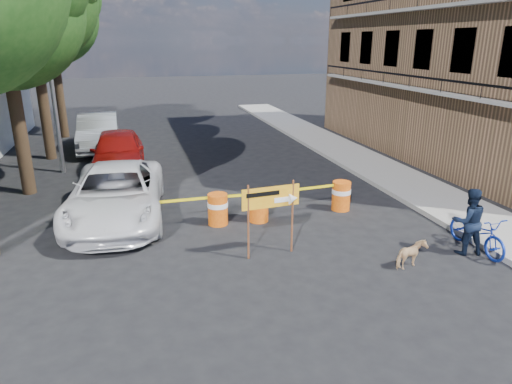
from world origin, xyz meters
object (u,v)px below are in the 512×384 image
barrel_far_left (143,216)px  barrel_far_right (341,195)px  suv_white (116,194)px  sedan_silver (98,132)px  dog (411,255)px  barrel_mid_left (218,209)px  bicycle (480,215)px  pedestrian (469,221)px  detour_sign (278,202)px  sedan_red (118,152)px  barrel_mid_right (259,206)px

barrel_far_left → barrel_far_right: (5.93, 0.19, 0.00)m
suv_white → sedan_silver: size_ratio=1.09×
dog → sedan_silver: sedan_silver is taller
barrel_mid_left → suv_white: 3.00m
bicycle → sedan_silver: bearing=123.0°
dog → suv_white: size_ratio=0.14×
pedestrian → suv_white: pedestrian is taller
detour_sign → sedan_red: bearing=108.7°
pedestrian → bicycle: 0.37m
pedestrian → sedan_silver: bearing=-43.8°
barrel_far_left → barrel_mid_right: 3.23m
barrel_far_left → suv_white: bearing=121.0°
barrel_far_left → dog: (5.83, -3.73, -0.15)m
barrel_far_right → detour_sign: bearing=-139.3°
barrel_mid_left → sedan_silver: size_ratio=0.18×
pedestrian → dog: (-1.74, -0.34, -0.51)m
barrel_far_right → barrel_far_left: bearing=-178.2°
barrel_far_left → suv_white: 1.39m
dog → pedestrian: bearing=-97.2°
bicycle → sedan_red: bicycle is taller
detour_sign → bicycle: 4.96m
barrel_mid_left → barrel_far_right: size_ratio=1.00×
pedestrian → barrel_mid_right: bearing=-24.6°
sedan_silver → sedan_red: bearing=-78.8°
barrel_mid_left → detour_sign: (1.05, -2.26, 0.88)m
barrel_mid_left → detour_sign: bearing=-65.1°
barrel_far_right → detour_sign: (-2.83, -2.43, 0.88)m
barrel_far_left → bicycle: bearing=-22.9°
barrel_far_left → detour_sign: 3.93m
pedestrian → barrel_far_left: bearing=-11.0°
dog → sedan_red: 12.06m
sedan_red → barrel_mid_right: bearing=-57.6°
barrel_mid_left → sedan_silver: (-3.73, 10.79, 0.37)m
detour_sign → sedan_silver: detour_sign is taller
suv_white → barrel_mid_right: bearing=-12.3°
bicycle → barrel_far_right: bearing=118.2°
barrel_mid_left → dog: size_ratio=1.17×
pedestrian → suv_white: 9.44m
barrel_mid_left → bicycle: bearing=-29.9°
detour_sign → sedan_red: 9.45m
barrel_far_right → detour_sign: 3.83m
sedan_red → sedan_silver: sedan_silver is taller
barrel_mid_left → sedan_red: size_ratio=0.18×
detour_sign → suv_white: size_ratio=0.33×
barrel_mid_left → barrel_mid_right: same height
detour_sign → sedan_red: detour_sign is taller
barrel_far_left → barrel_mid_right: bearing=-0.7°
pedestrian → dog: size_ratio=2.16×
barrel_far_left → sedan_red: 6.44m
dog → bicycle: bearing=-97.8°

